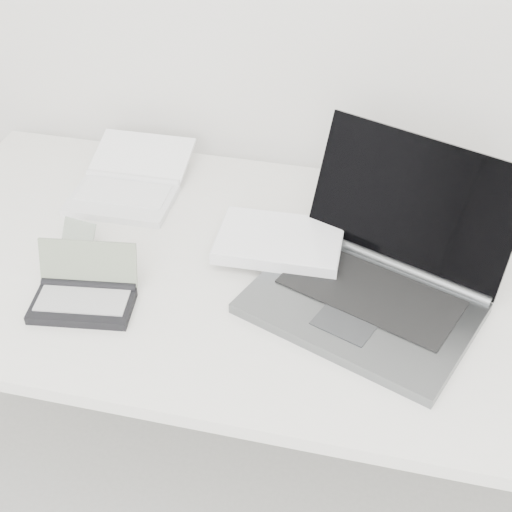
% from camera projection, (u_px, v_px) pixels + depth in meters
% --- Properties ---
extents(desk, '(1.60, 0.80, 0.73)m').
position_uv_depth(desk, '(274.00, 286.00, 1.48)').
color(desk, white).
rests_on(desk, ground).
extents(laptop_large, '(0.59, 0.50, 0.27)m').
position_uv_depth(laptop_large, '(353.00, 268.00, 1.39)').
color(laptop_large, slate).
rests_on(laptop_large, desk).
extents(netbook_open_white, '(0.24, 0.31, 0.06)m').
position_uv_depth(netbook_open_white, '(128.00, 186.00, 1.66)').
color(netbook_open_white, white).
rests_on(netbook_open_white, desk).
extents(pda_silver, '(0.09, 0.10, 0.06)m').
position_uv_depth(pda_silver, '(72.00, 248.00, 1.48)').
color(pda_silver, '#BCBCC1').
rests_on(pda_silver, desk).
extents(palmtop_charcoal, '(0.21, 0.16, 0.10)m').
position_uv_depth(palmtop_charcoal, '(84.00, 294.00, 1.36)').
color(palmtop_charcoal, black).
rests_on(palmtop_charcoal, desk).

